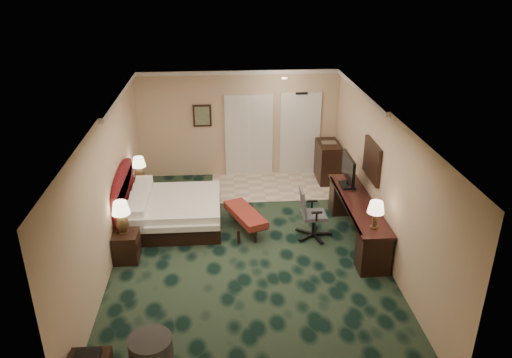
{
  "coord_description": "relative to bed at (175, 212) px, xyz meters",
  "views": [
    {
      "loc": [
        -0.47,
        -8.2,
        5.15
      ],
      "look_at": [
        0.2,
        0.6,
        1.23
      ],
      "focal_mm": 35.0,
      "sensor_mm": 36.0,
      "label": 1
    }
  ],
  "objects": [
    {
      "name": "crown_molding",
      "position": [
        1.46,
        -1.13,
        2.35
      ],
      "size": [
        5.0,
        7.5,
        0.1
      ],
      "primitive_type": null,
      "color": "white",
      "rests_on": "wall_back"
    },
    {
      "name": "minibar",
      "position": [
        3.65,
        2.07,
        0.19
      ],
      "size": [
        0.52,
        0.93,
        0.98
      ],
      "primitive_type": "cube",
      "color": "black",
      "rests_on": "ground"
    },
    {
      "name": "wall_front",
      "position": [
        1.46,
        -4.88,
        1.05
      ],
      "size": [
        5.0,
        0.0,
        2.7
      ],
      "primitive_type": "cube",
      "color": "#DBAE85",
      "rests_on": "ground"
    },
    {
      "name": "tv",
      "position": [
        3.59,
        -0.07,
        0.84
      ],
      "size": [
        0.08,
        0.87,
        0.67
      ],
      "primitive_type": "cube",
      "rotation": [
        0.0,
        0.0,
        -0.01
      ],
      "color": "black",
      "rests_on": "desk"
    },
    {
      "name": "headboard",
      "position": [
        -0.98,
        -0.13,
        0.4
      ],
      "size": [
        0.12,
        2.0,
        1.4
      ],
      "primitive_type": null,
      "color": "#520D11",
      "rests_on": "ground"
    },
    {
      "name": "nightstand_near",
      "position": [
        -0.8,
        -1.26,
        -0.02
      ],
      "size": [
        0.44,
        0.51,
        0.55
      ],
      "primitive_type": "cube",
      "color": "black",
      "rests_on": "ground"
    },
    {
      "name": "desk_lamp",
      "position": [
        3.64,
        -1.83,
        0.76
      ],
      "size": [
        0.37,
        0.37,
        0.52
      ],
      "primitive_type": null,
      "rotation": [
        0.0,
        0.0,
        0.29
      ],
      "color": "#30220F",
      "rests_on": "desk"
    },
    {
      "name": "bed",
      "position": [
        0.0,
        0.0,
        0.0
      ],
      "size": [
        1.89,
        1.75,
        0.6
      ],
      "primitive_type": "cube",
      "color": "white",
      "rests_on": "ground"
    },
    {
      "name": "wall_art",
      "position": [
        0.56,
        2.58,
        1.3
      ],
      "size": [
        0.45,
        0.06,
        0.55
      ],
      "primitive_type": "cube",
      "color": "#456553",
      "rests_on": "wall_back"
    },
    {
      "name": "tile_patch",
      "position": [
        2.36,
        1.77,
        -0.29
      ],
      "size": [
        3.2,
        1.7,
        0.01
      ],
      "primitive_type": "cube",
      "color": "#C4AE9B",
      "rests_on": "ground"
    },
    {
      "name": "nightstand_far",
      "position": [
        -0.81,
        1.09,
        -0.03
      ],
      "size": [
        0.43,
        0.5,
        0.54
      ],
      "primitive_type": "cube",
      "color": "black",
      "rests_on": "ground"
    },
    {
      "name": "ottoman",
      "position": [
        -0.05,
        -3.95,
        -0.08
      ],
      "size": [
        0.68,
        0.68,
        0.43
      ],
      "primitive_type": "cylinder",
      "rotation": [
        0.0,
        0.0,
        -0.12
      ],
      "color": "#303030",
      "rests_on": "ground"
    },
    {
      "name": "desk",
      "position": [
        3.64,
        -0.82,
        0.1
      ],
      "size": [
        0.6,
        2.77,
        0.8
      ],
      "primitive_type": "cube",
      "color": "black",
      "rests_on": "ground"
    },
    {
      "name": "wall_back",
      "position": [
        1.46,
        2.62,
        1.05
      ],
      "size": [
        5.0,
        0.0,
        2.7
      ],
      "primitive_type": "cube",
      "color": "#DBAE85",
      "rests_on": "ground"
    },
    {
      "name": "wall_right",
      "position": [
        3.96,
        -1.13,
        1.05
      ],
      "size": [
        0.0,
        7.5,
        2.7
      ],
      "primitive_type": "cube",
      "color": "#DBAE85",
      "rests_on": "ground"
    },
    {
      "name": "lamp_near",
      "position": [
        -0.83,
        -1.23,
        0.57
      ],
      "size": [
        0.39,
        0.39,
        0.63
      ],
      "primitive_type": null,
      "rotation": [
        0.0,
        0.0,
        -0.2
      ],
      "color": "#30220F",
      "rests_on": "nightstand_near"
    },
    {
      "name": "ceiling",
      "position": [
        1.46,
        -1.13,
        2.4
      ],
      "size": [
        5.0,
        7.5,
        0.0
      ],
      "primitive_type": "cube",
      "color": "silver",
      "rests_on": "wall_back"
    },
    {
      "name": "floor",
      "position": [
        1.46,
        -1.13,
        -0.3
      ],
      "size": [
        5.0,
        7.5,
        0.0
      ],
      "primitive_type": "cube",
      "color": "black",
      "rests_on": "ground"
    },
    {
      "name": "entry_door",
      "position": [
        3.01,
        2.59,
        0.75
      ],
      "size": [
        1.02,
        0.06,
        2.18
      ],
      "primitive_type": "cube",
      "color": "white",
      "rests_on": "ground"
    },
    {
      "name": "wall_mirror",
      "position": [
        3.92,
        -0.53,
        1.25
      ],
      "size": [
        0.05,
        0.95,
        0.75
      ],
      "primitive_type": "cube",
      "color": "white",
      "rests_on": "wall_right"
    },
    {
      "name": "lamp_far",
      "position": [
        -0.84,
        1.1,
        0.53
      ],
      "size": [
        0.38,
        0.38,
        0.58
      ],
      "primitive_type": null,
      "rotation": [
        0.0,
        0.0,
        0.31
      ],
      "color": "#30220F",
      "rests_on": "nightstand_far"
    },
    {
      "name": "desk_chair",
      "position": [
        2.8,
        -0.7,
        0.23
      ],
      "size": [
        0.61,
        0.58,
        1.05
      ],
      "primitive_type": null,
      "rotation": [
        0.0,
        0.0,
        0.0
      ],
      "color": "#4D4D51",
      "rests_on": "ground"
    },
    {
      "name": "bed_bench",
      "position": [
        1.45,
        -0.32,
        -0.09
      ],
      "size": [
        0.88,
        1.32,
        0.42
      ],
      "primitive_type": "cube",
      "rotation": [
        0.0,
        0.0,
        0.39
      ],
      "color": "maroon",
      "rests_on": "ground"
    },
    {
      "name": "wall_left",
      "position": [
        -1.04,
        -1.13,
        1.05
      ],
      "size": [
        0.0,
        7.5,
        2.7
      ],
      "primitive_type": "cube",
      "color": "#DBAE85",
      "rests_on": "ground"
    },
    {
      "name": "closet_doors",
      "position": [
        1.71,
        2.58,
        0.75
      ],
      "size": [
        1.2,
        0.06,
        2.1
      ],
      "primitive_type": "cube",
      "color": "silver",
      "rests_on": "ground"
    }
  ]
}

